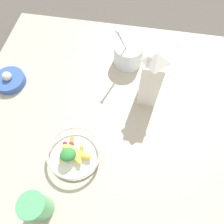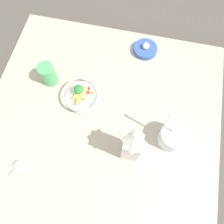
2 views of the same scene
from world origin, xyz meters
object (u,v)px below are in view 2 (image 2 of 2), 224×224
yogurt_tub (173,137)px  garlic_bowl (145,49)px  fruit_bowl (82,95)px  milk_carton (132,146)px  drinking_cup (48,74)px

yogurt_tub → garlic_bowl: (0.21, -0.49, -0.04)m
fruit_bowl → milk_carton: 0.39m
drinking_cup → garlic_bowl: drinking_cup is taller
drinking_cup → milk_carton: bearing=148.8°
fruit_bowl → drinking_cup: drinking_cup is taller
yogurt_tub → drinking_cup: bearing=-15.8°
milk_carton → drinking_cup: (0.49, -0.30, -0.07)m
garlic_bowl → drinking_cup: bearing=32.7°
garlic_bowl → yogurt_tub: bearing=112.7°
fruit_bowl → garlic_bowl: fruit_bowl is taller
drinking_cup → fruit_bowl: bearing=162.1°
yogurt_tub → garlic_bowl: 0.53m
milk_carton → garlic_bowl: bearing=-88.0°
drinking_cup → garlic_bowl: size_ratio=0.98×
fruit_bowl → garlic_bowl: bearing=-127.1°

